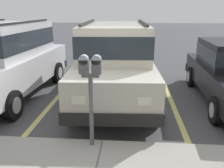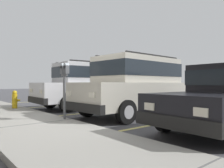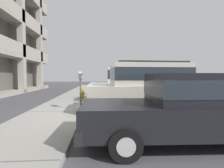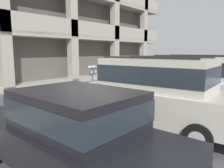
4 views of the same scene
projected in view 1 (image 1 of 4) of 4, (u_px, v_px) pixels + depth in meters
ground_plane at (104, 143)px, 4.63m from camera, size 80.00×80.00×0.10m
parking_stall_lines at (48, 109)px, 6.07m from camera, size 12.45×4.80×0.01m
silver_suv at (115, 59)px, 6.51m from camera, size 2.16×4.86×2.03m
dark_hatchback at (5, 57)px, 6.72m from camera, size 2.17×4.86×2.03m
parking_meter_near at (90, 80)px, 3.93m from camera, size 0.35×0.12×1.54m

